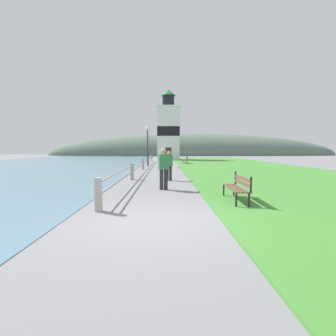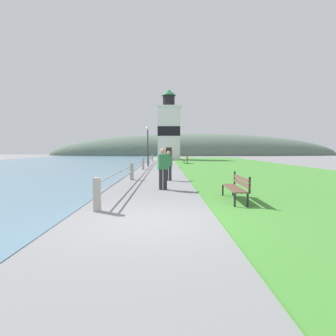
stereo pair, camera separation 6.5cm
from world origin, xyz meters
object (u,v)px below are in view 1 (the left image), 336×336
park_bench_midway (186,159)px  person_by_railing (169,165)px  lighthouse (168,130)px  park_bench_near (238,186)px  person_strolling (164,167)px  lamp_post (148,139)px

park_bench_midway → person_by_railing: 16.42m
park_bench_midway → lighthouse: size_ratio=0.17×
person_by_railing → lighthouse: bearing=8.8°
park_bench_near → person_strolling: 3.69m
park_bench_near → person_by_railing: 6.40m
person_by_railing → lamp_post: (-1.93, 11.55, 1.85)m
lamp_post → person_strolling: bearing=-83.6°
park_bench_near → park_bench_midway: bearing=-88.5°
park_bench_midway → person_by_railing: person_by_railing is taller
park_bench_midway → person_by_railing: bearing=81.9°
lamp_post → park_bench_midway: bearing=48.6°
park_bench_midway → person_by_railing: (-2.22, -16.27, 0.34)m
person_by_railing → lamp_post: size_ratio=0.41×
park_bench_near → lighthouse: 34.60m
park_bench_midway → lamp_post: (-4.16, -4.72, 2.20)m
park_bench_midway → person_by_railing: size_ratio=1.18×
person_strolling → lamp_post: size_ratio=0.45×
park_bench_midway → lighthouse: lighthouse is taller
park_bench_near → lamp_post: (-4.09, 17.56, 2.20)m
person_by_railing → lamp_post: 11.85m
lighthouse → person_strolling: bearing=-91.1°
park_bench_near → lighthouse: (-1.82, 34.29, 4.31)m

